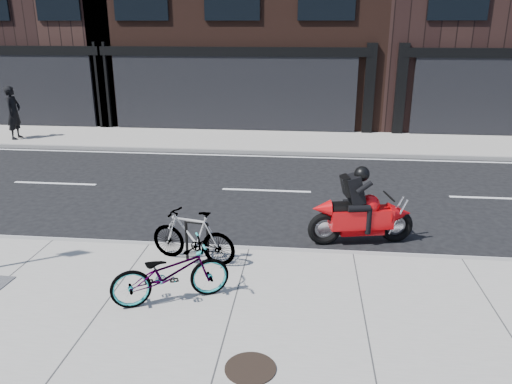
# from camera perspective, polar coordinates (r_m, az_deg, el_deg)

# --- Properties ---
(ground) EXTENTS (120.00, 120.00, 0.00)m
(ground) POSITION_cam_1_polar(r_m,az_deg,el_deg) (11.62, 0.35, -2.95)
(ground) COLOR black
(ground) RESTS_ON ground
(sidewalk_near) EXTENTS (60.00, 6.00, 0.13)m
(sidewalk_near) POSITION_cam_1_polar(r_m,az_deg,el_deg) (7.21, -3.80, -17.17)
(sidewalk_near) COLOR gray
(sidewalk_near) RESTS_ON ground
(sidewalk_far) EXTENTS (60.00, 3.50, 0.13)m
(sidewalk_far) POSITION_cam_1_polar(r_m,az_deg,el_deg) (19.00, 2.70, 5.83)
(sidewalk_far) COLOR gray
(sidewalk_far) RESTS_ON ground
(bike_rack) EXTENTS (0.46, 0.14, 0.79)m
(bike_rack) POSITION_cam_1_polar(r_m,az_deg,el_deg) (9.15, -6.76, -5.23)
(bike_rack) COLOR black
(bike_rack) RESTS_ON sidewalk_near
(bicycle_front) EXTENTS (1.96, 1.37, 0.98)m
(bicycle_front) POSITION_cam_1_polar(r_m,az_deg,el_deg) (7.95, -9.75, -9.06)
(bicycle_front) COLOR gray
(bicycle_front) RESTS_ON sidewalk_near
(bicycle_rear) EXTENTS (1.72, 0.86, 1.00)m
(bicycle_rear) POSITION_cam_1_polar(r_m,az_deg,el_deg) (9.15, -7.23, -5.00)
(bicycle_rear) COLOR gray
(bicycle_rear) RESTS_ON sidewalk_near
(motorcycle) EXTENTS (2.18, 0.76, 1.64)m
(motorcycle) POSITION_cam_1_polar(r_m,az_deg,el_deg) (10.34, 12.48, -2.26)
(motorcycle) COLOR black
(motorcycle) RESTS_ON ground
(pedestrian) EXTENTS (0.49, 0.73, 1.98)m
(pedestrian) POSITION_cam_1_polar(r_m,az_deg,el_deg) (21.02, -25.96, 8.16)
(pedestrian) COLOR black
(pedestrian) RESTS_ON sidewalk_far
(manhole_cover) EXTENTS (0.68, 0.68, 0.02)m
(manhole_cover) POSITION_cam_1_polar(r_m,az_deg,el_deg) (6.70, -0.64, -19.51)
(manhole_cover) COLOR black
(manhole_cover) RESTS_ON sidewalk_near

